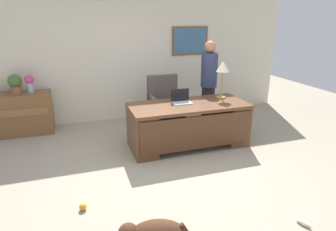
{
  "coord_description": "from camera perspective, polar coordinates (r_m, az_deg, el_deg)",
  "views": [
    {
      "loc": [
        -1.21,
        -3.53,
        2.13
      ],
      "look_at": [
        0.04,
        0.3,
        0.75
      ],
      "focal_mm": 31.05,
      "sensor_mm": 36.0,
      "label": 1
    }
  ],
  "objects": [
    {
      "name": "dog_toy_ball",
      "position": [
        3.65,
        -16.37,
        -16.82
      ],
      "size": [
        0.09,
        0.09,
        0.09
      ],
      "primitive_type": "sphere",
      "color": "orange",
      "rests_on": "ground_plane"
    },
    {
      "name": "desk",
      "position": [
        4.94,
        4.11,
        -1.52
      ],
      "size": [
        1.98,
        0.87,
        0.74
      ],
      "color": "brown",
      "rests_on": "ground_plane"
    },
    {
      "name": "person_standing",
      "position": [
        5.82,
        7.98,
        6.29
      ],
      "size": [
        0.32,
        0.32,
        1.7
      ],
      "color": "#262323",
      "rests_on": "ground_plane"
    },
    {
      "name": "desk_lamp",
      "position": [
        5.18,
        10.71,
        8.96
      ],
      "size": [
        0.22,
        0.22,
        0.65
      ],
      "color": "#9E8447",
      "rests_on": "desk"
    },
    {
      "name": "laptop",
      "position": [
        4.9,
        2.59,
        3.16
      ],
      "size": [
        0.32,
        0.22,
        0.22
      ],
      "color": "#B2B5BA",
      "rests_on": "desk"
    },
    {
      "name": "back_wall",
      "position": [
        6.3,
        -6.99,
        11.67
      ],
      "size": [
        7.0,
        0.16,
        2.7
      ],
      "color": "beige",
      "rests_on": "ground_plane"
    },
    {
      "name": "vase_with_flowers",
      "position": [
        5.94,
        -25.56,
        5.99
      ],
      "size": [
        0.17,
        0.17,
        0.33
      ],
      "color": "#9CB3D6",
      "rests_on": "credenza"
    },
    {
      "name": "potted_plant",
      "position": [
        5.98,
        -27.82,
        5.64
      ],
      "size": [
        0.24,
        0.24,
        0.36
      ],
      "color": "brown",
      "rests_on": "credenza"
    },
    {
      "name": "credenza",
      "position": [
        6.13,
        -27.52,
        0.22
      ],
      "size": [
        1.24,
        0.5,
        0.78
      ],
      "color": "brown",
      "rests_on": "ground_plane"
    },
    {
      "name": "ground_plane",
      "position": [
        4.29,
        0.7,
        -10.82
      ],
      "size": [
        12.0,
        12.0,
        0.0
      ],
      "primitive_type": "plane",
      "color": "#9E937F"
    },
    {
      "name": "dog_toy_bone",
      "position": [
        3.63,
        25.08,
        -18.61
      ],
      "size": [
        0.11,
        0.17,
        0.05
      ],
      "primitive_type": "ellipsoid",
      "rotation": [
        0.0,
        0.0,
        5.07
      ],
      "color": "beige",
      "rests_on": "ground_plane"
    },
    {
      "name": "armchair",
      "position": [
        5.71,
        -0.62,
        2.02
      ],
      "size": [
        0.6,
        0.59,
        1.05
      ],
      "color": "#564C47",
      "rests_on": "ground_plane"
    }
  ]
}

